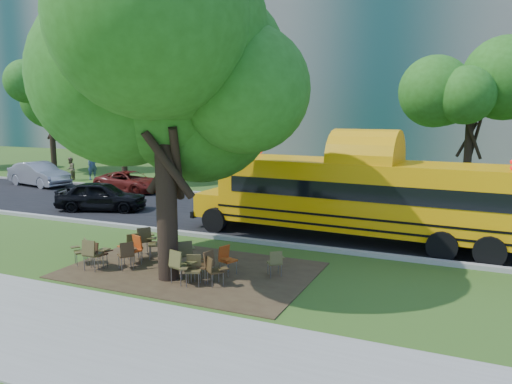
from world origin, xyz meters
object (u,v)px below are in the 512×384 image
at_px(chair_4, 180,263).
at_px(chair_10, 133,245).
at_px(black_car, 101,196).
at_px(chair_8, 144,238).
at_px(chair_6, 206,262).
at_px(chair_1, 98,252).
at_px(chair_5, 192,267).
at_px(main_tree, 163,82).
at_px(chair_12, 226,257).
at_px(bg_car_silver, 39,174).
at_px(chair_2, 127,252).
at_px(chair_3, 133,247).
at_px(school_bus, 361,196).
at_px(chair_11, 185,252).
at_px(chair_13, 276,261).
at_px(pedestrian_b, 70,169).
at_px(chair_14, 82,249).
at_px(pedestrian_a, 92,164).
at_px(chair_9, 158,241).
at_px(bg_car_red, 130,182).
at_px(chair_0, 93,252).
at_px(chair_7, 214,269).

xyz_separation_m(chair_4, chair_10, (-2.46, 1.24, -0.07)).
bearing_deg(black_car, chair_8, -149.31).
xyz_separation_m(chair_6, chair_10, (-3.00, 0.82, -0.04)).
bearing_deg(chair_1, chair_5, 8.56).
height_order(main_tree, chair_5, main_tree).
height_order(chair_6, black_car, black_car).
bearing_deg(chair_8, chair_12, -62.23).
bearing_deg(chair_12, bg_car_silver, -98.89).
bearing_deg(chair_2, chair_6, -51.93).
bearing_deg(chair_3, chair_1, 62.93).
height_order(school_bus, chair_11, school_bus).
distance_m(main_tree, chair_4, 4.75).
bearing_deg(main_tree, chair_12, 36.64).
bearing_deg(chair_8, main_tree, -90.23).
height_order(school_bus, chair_8, school_bus).
height_order(chair_13, pedestrian_b, pedestrian_b).
bearing_deg(chair_14, chair_2, -138.59).
bearing_deg(chair_8, chair_10, -139.77).
relative_size(black_car, pedestrian_a, 2.04).
xyz_separation_m(main_tree, chair_9, (-1.38, 1.49, -4.73)).
height_order(chair_2, chair_4, chair_4).
bearing_deg(chair_8, chair_4, -87.45).
bearing_deg(chair_2, bg_car_red, 75.32).
height_order(chair_10, pedestrian_b, pedestrian_b).
relative_size(chair_4, chair_6, 1.06).
distance_m(chair_14, black_car, 8.31).
xyz_separation_m(chair_0, black_car, (-5.71, 7.00, 0.11)).
distance_m(chair_14, pedestrian_a, 19.59).
bearing_deg(chair_6, chair_11, 66.49).
xyz_separation_m(chair_4, bg_car_silver, (-17.22, 11.37, 0.15)).
bearing_deg(black_car, chair_7, -144.64).
height_order(chair_5, bg_car_silver, bg_car_silver).
bearing_deg(chair_2, black_car, 83.09).
relative_size(school_bus, pedestrian_b, 7.68).
relative_size(chair_13, bg_car_silver, 0.17).
bearing_deg(pedestrian_a, chair_9, -117.87).
bearing_deg(chair_9, black_car, 21.86).
xyz_separation_m(chair_7, chair_10, (-3.37, 1.03, 0.02)).
height_order(chair_4, pedestrian_a, pedestrian_a).
bearing_deg(chair_8, chair_13, -54.28).
height_order(chair_1, chair_5, chair_5).
height_order(chair_8, chair_11, chair_8).
distance_m(main_tree, chair_6, 4.87).
bearing_deg(bg_car_silver, chair_7, -110.96).
distance_m(chair_2, chair_3, 0.48).
bearing_deg(pedestrian_b, chair_6, 26.13).
bearing_deg(chair_2, chair_10, 64.17).
relative_size(chair_14, bg_car_silver, 0.18).
bearing_deg(chair_8, chair_9, -59.96).
relative_size(school_bus, pedestrian_a, 5.92).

